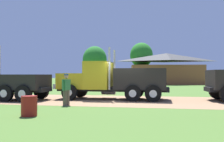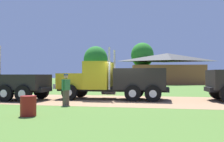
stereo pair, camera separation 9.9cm
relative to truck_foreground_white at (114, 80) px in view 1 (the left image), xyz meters
name	(u,v)px [view 1 (the left image)]	position (x,y,z in m)	size (l,w,h in m)	color
ground_plane	(125,100)	(0.87, -0.61, -1.28)	(200.00, 200.00, 0.00)	#4C702D
dirt_track	(125,100)	(0.87, -0.61, -1.28)	(120.00, 6.96, 0.01)	#A17956
truck_foreground_white	(114,80)	(0.00, 0.00, 0.00)	(7.63, 2.74, 3.46)	black
visitor_standing_near	(66,88)	(-1.96, -3.81, -0.36)	(0.40, 0.57, 1.71)	#33723F
steel_barrel	(29,106)	(-2.17, -7.42, -0.88)	(0.64, 0.64, 0.82)	maroon
shed_building	(166,69)	(4.33, 27.88, 1.35)	(13.32, 7.47, 5.43)	brown
tree_left	(95,59)	(-10.21, 34.22, 3.60)	(5.03, 5.03, 7.66)	#513823
tree_mid	(141,55)	(-0.21, 30.81, 4.08)	(4.27, 4.27, 7.75)	#513823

